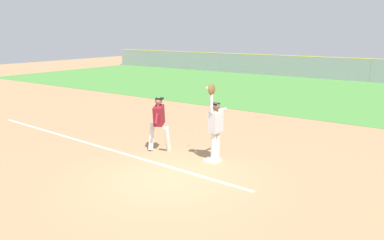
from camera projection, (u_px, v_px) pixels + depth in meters
ground_plane at (168, 179)px, 9.91m from camera, size 74.75×74.75×0.00m
outfield_grass at (342, 95)px, 22.81m from camera, size 51.50×14.78×0.01m
chalk_foul_line at (96, 145)px, 12.84m from camera, size 11.98×0.86×0.01m
first_base at (212, 160)px, 11.27m from camera, size 0.38×0.38×0.08m
fielder at (215, 123)px, 11.13m from camera, size 0.28×0.89×2.28m
runner at (159, 120)px, 12.05m from camera, size 0.89×0.80×1.72m
baseball at (207, 88)px, 11.32m from camera, size 0.07×0.07×0.07m
outfield_fence at (371, 70)px, 28.47m from camera, size 51.58×0.08×1.74m
parked_car_white at (278, 64)px, 36.29m from camera, size 4.50×2.31×1.25m
parked_car_tan at (329, 66)px, 34.02m from camera, size 4.43×2.17×1.25m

